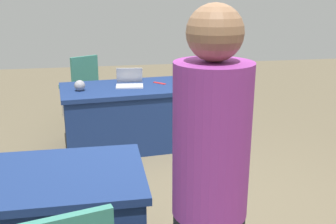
{
  "coord_description": "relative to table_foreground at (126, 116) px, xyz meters",
  "views": [
    {
      "loc": [
        0.71,
        2.98,
        1.85
      ],
      "look_at": [
        0.15,
        -0.08,
        0.9
      ],
      "focal_mm": 42.77,
      "sensor_mm": 36.0,
      "label": 1
    }
  ],
  "objects": [
    {
      "name": "chair_tucked_right",
      "position": [
        0.55,
        -1.18,
        0.17
      ],
      "size": [
        0.6,
        0.6,
        0.96
      ],
      "rotation": [
        0.0,
        0.0,
        3.67
      ],
      "color": "#9E9993",
      "rests_on": "ground"
    },
    {
      "name": "table_foreground",
      "position": [
        0.0,
        0.0,
        0.0
      ],
      "size": [
        1.59,
        1.03,
        0.74
      ],
      "rotation": [
        0.0,
        0.0,
        0.09
      ],
      "color": "navy",
      "rests_on": "ground"
    },
    {
      "name": "person_presenter",
      "position": [
        -0.14,
        3.11,
        0.64
      ],
      "size": [
        0.48,
        0.48,
        1.8
      ],
      "rotation": [
        0.0,
        0.0,
        5.38
      ],
      "color": "#26262D",
      "rests_on": "ground"
    },
    {
      "name": "laptop_silver",
      "position": [
        -0.06,
        -0.03,
        0.41
      ],
      "size": [
        0.34,
        0.32,
        0.21
      ],
      "rotation": [
        0.0,
        0.0,
        -0.1
      ],
      "color": "silver",
      "rests_on": "table_foreground"
    },
    {
      "name": "yarn_ball",
      "position": [
        0.53,
        0.11,
        0.43
      ],
      "size": [
        0.12,
        0.12,
        0.12
      ],
      "primitive_type": "sphere",
      "color": "gray",
      "rests_on": "table_foreground"
    },
    {
      "name": "ground_plane",
      "position": [
        -0.37,
        1.69,
        -0.37
      ],
      "size": [
        14.4,
        14.4,
        0.0
      ],
      "primitive_type": "plane",
      "color": "brown"
    },
    {
      "name": "scissors_red",
      "position": [
        -0.43,
        -0.1,
        0.37
      ],
      "size": [
        0.14,
        0.16,
        0.01
      ],
      "primitive_type": "cube",
      "rotation": [
        0.0,
        0.0,
        2.28
      ],
      "color": "red",
      "rests_on": "table_foreground"
    }
  ]
}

